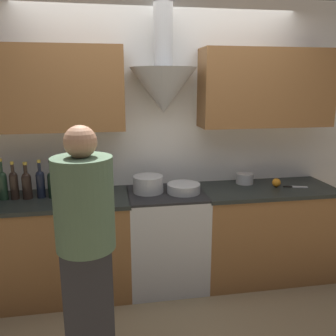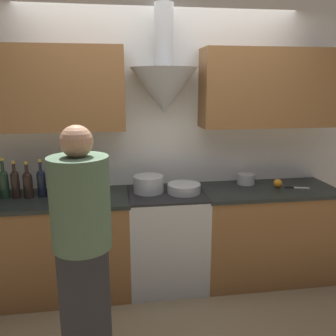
# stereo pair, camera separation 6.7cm
# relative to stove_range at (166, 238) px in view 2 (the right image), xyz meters

# --- Properties ---
(ground_plane) EXTENTS (12.00, 12.00, 0.00)m
(ground_plane) POSITION_rel_stove_range_xyz_m (0.00, -0.32, -0.45)
(ground_plane) COLOR #847051
(wall_back) EXTENTS (8.40, 0.59, 2.60)m
(wall_back) POSITION_rel_stove_range_xyz_m (-0.01, 0.26, 1.03)
(wall_back) COLOR white
(wall_back) RESTS_ON ground_plane
(counter_left) EXTENTS (1.31, 0.62, 0.89)m
(counter_left) POSITION_rel_stove_range_xyz_m (-0.99, -0.00, -0.00)
(counter_left) COLOR brown
(counter_left) RESTS_ON ground_plane
(counter_right) EXTENTS (1.26, 0.62, 0.89)m
(counter_right) POSITION_rel_stove_range_xyz_m (0.96, -0.00, -0.00)
(counter_right) COLOR brown
(counter_right) RESTS_ON ground_plane
(stove_range) EXTENTS (0.69, 0.60, 0.89)m
(stove_range) POSITION_rel_stove_range_xyz_m (0.00, 0.00, 0.00)
(stove_range) COLOR #B7BABC
(stove_range) RESTS_ON ground_plane
(wine_bottle_2) EXTENTS (0.07, 0.07, 0.35)m
(wine_bottle_2) POSITION_rel_stove_range_xyz_m (-1.38, 0.05, 0.58)
(wine_bottle_2) COLOR black
(wine_bottle_2) RESTS_ON counter_left
(wine_bottle_3) EXTENTS (0.07, 0.07, 0.32)m
(wine_bottle_3) POSITION_rel_stove_range_xyz_m (-1.29, 0.04, 0.58)
(wine_bottle_3) COLOR black
(wine_bottle_3) RESTS_ON counter_left
(wine_bottle_4) EXTENTS (0.08, 0.08, 0.32)m
(wine_bottle_4) POSITION_rel_stove_range_xyz_m (-1.18, 0.03, 0.57)
(wine_bottle_4) COLOR black
(wine_bottle_4) RESTS_ON counter_left
(wine_bottle_5) EXTENTS (0.07, 0.07, 0.33)m
(wine_bottle_5) POSITION_rel_stove_range_xyz_m (-1.07, 0.05, 0.58)
(wine_bottle_5) COLOR black
(wine_bottle_5) RESTS_ON counter_left
(wine_bottle_6) EXTENTS (0.07, 0.07, 0.33)m
(wine_bottle_6) POSITION_rel_stove_range_xyz_m (-0.98, 0.03, 0.57)
(wine_bottle_6) COLOR black
(wine_bottle_6) RESTS_ON counter_left
(wine_bottle_7) EXTENTS (0.08, 0.08, 0.35)m
(wine_bottle_7) POSITION_rel_stove_range_xyz_m (-0.89, 0.05, 0.58)
(wine_bottle_7) COLOR black
(wine_bottle_7) RESTS_ON counter_left
(wine_bottle_8) EXTENTS (0.07, 0.07, 0.32)m
(wine_bottle_8) POSITION_rel_stove_range_xyz_m (-0.78, 0.05, 0.57)
(wine_bottle_8) COLOR black
(wine_bottle_8) RESTS_ON counter_left
(stock_pot) EXTENTS (0.27, 0.27, 0.15)m
(stock_pot) POSITION_rel_stove_range_xyz_m (-0.15, 0.04, 0.52)
(stock_pot) COLOR #B7BABC
(stock_pot) RESTS_ON stove_range
(mixing_bowl) EXTENTS (0.30, 0.30, 0.08)m
(mixing_bowl) POSITION_rel_stove_range_xyz_m (0.15, -0.03, 0.48)
(mixing_bowl) COLOR #B7BABC
(mixing_bowl) RESTS_ON stove_range
(orange_fruit) EXTENTS (0.08, 0.08, 0.08)m
(orange_fruit) POSITION_rel_stove_range_xyz_m (1.06, 0.00, 0.48)
(orange_fruit) COLOR orange
(orange_fruit) RESTS_ON counter_right
(saucepan) EXTENTS (0.17, 0.17, 0.10)m
(saucepan) POSITION_rel_stove_range_xyz_m (0.80, 0.16, 0.49)
(saucepan) COLOR #B7BABC
(saucepan) RESTS_ON counter_right
(chefs_knife) EXTENTS (0.23, 0.09, 0.01)m
(chefs_knife) POSITION_rel_stove_range_xyz_m (1.23, -0.05, 0.45)
(chefs_knife) COLOR silver
(chefs_knife) RESTS_ON counter_right
(person_foreground_left) EXTENTS (0.34, 0.34, 1.63)m
(person_foreground_left) POSITION_rel_stove_range_xyz_m (-0.64, -1.05, 0.45)
(person_foreground_left) COLOR #28282D
(person_foreground_left) RESTS_ON ground_plane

